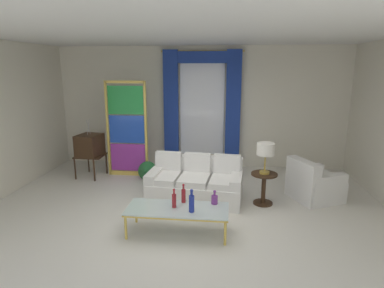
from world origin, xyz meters
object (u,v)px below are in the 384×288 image
coffee_table (177,210)px  bottle_ruby_flask (183,195)px  bottle_amber_squat (215,199)px  stained_glass_divider (127,131)px  peacock_figurine (146,172)px  armchair_white (313,185)px  bottle_blue_decanter (174,200)px  round_side_table (264,186)px  couch_white_long (196,183)px  table_lamp_brass (266,150)px  bottle_crystal_tall (192,203)px  vintage_tv (90,146)px

coffee_table → bottle_ruby_flask: size_ratio=4.98×
coffee_table → bottle_amber_squat: 0.61m
stained_glass_divider → peacock_figurine: (0.52, -0.37, -0.84)m
bottle_amber_squat → peacock_figurine: (-1.61, 2.00, -0.27)m
coffee_table → armchair_white: 2.87m
bottle_blue_decanter → round_side_table: size_ratio=0.51×
bottle_ruby_flask → peacock_figurine: 2.31m
couch_white_long → table_lamp_brass: table_lamp_brass is taller
couch_white_long → bottle_ruby_flask: (-0.08, -1.15, 0.23)m
bottle_blue_decanter → coffee_table: bearing=-21.4°
round_side_table → couch_white_long: bearing=175.0°
bottle_amber_squat → stained_glass_divider: stained_glass_divider is taller
armchair_white → peacock_figurine: armchair_white is taller
bottle_ruby_flask → bottle_crystal_tall: bearing=-63.2°
round_side_table → bottle_blue_decanter: bearing=-139.6°
couch_white_long → stained_glass_divider: bearing=144.7°
coffee_table → bottle_amber_squat: size_ratio=6.84×
bottle_amber_squat → vintage_tv: size_ratio=0.17×
bottle_crystal_tall → armchair_white: (2.15, 1.70, -0.27)m
armchair_white → bottle_blue_decanter: bearing=-146.9°
peacock_figurine → round_side_table: bearing=-21.2°
vintage_tv → armchair_white: (4.79, -0.81, -0.44)m
armchair_white → table_lamp_brass: table_lamp_brass is taller
bottle_ruby_flask → armchair_white: (2.31, 1.38, -0.25)m
bottle_ruby_flask → round_side_table: (1.35, 1.04, -0.18)m
bottle_blue_decanter → peacock_figurine: bearing=114.4°
coffee_table → armchair_white: bearing=34.0°
bottle_ruby_flask → coffee_table: bearing=-105.3°
bottle_amber_squat → peacock_figurine: size_ratio=0.38×
bottle_blue_decanter → bottle_amber_squat: 0.64m
couch_white_long → peacock_figurine: (-1.19, 0.85, -0.08)m
couch_white_long → bottle_amber_squat: bearing=-70.3°
bottle_blue_decanter → bottle_crystal_tall: (0.28, -0.12, 0.02)m
bottle_ruby_flask → round_side_table: bearing=37.7°
couch_white_long → vintage_tv: bearing=158.0°
stained_glass_divider → round_side_table: size_ratio=3.70×
bottle_amber_squat → stained_glass_divider: size_ratio=0.10×
peacock_figurine → couch_white_long: bearing=-35.3°
bottle_ruby_flask → round_side_table: size_ratio=0.52×
bottle_ruby_flask → table_lamp_brass: (1.35, 1.04, 0.49)m
couch_white_long → round_side_table: bearing=-5.0°
bottle_crystal_tall → bottle_ruby_flask: size_ratio=1.15×
bottle_crystal_tall → bottle_blue_decanter: bearing=156.7°
bottle_crystal_tall → table_lamp_brass: bearing=49.2°
bottle_blue_decanter → armchair_white: size_ratio=0.28×
couch_white_long → bottle_crystal_tall: size_ratio=5.13×
bottle_blue_decanter → bottle_ruby_flask: 0.24m
couch_white_long → armchair_white: 2.25m
coffee_table → bottle_blue_decanter: bottle_blue_decanter is taller
coffee_table → armchair_white: armchair_white is taller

